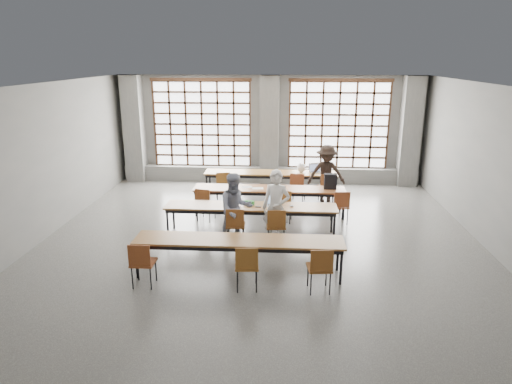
{
  "coord_description": "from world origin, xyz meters",
  "views": [
    {
      "loc": [
        0.55,
        -9.58,
        4.08
      ],
      "look_at": [
        -0.12,
        0.4,
        1.09
      ],
      "focal_mm": 32.0,
      "sensor_mm": 36.0,
      "label": 1
    }
  ],
  "objects_px": {
    "desk_row_a": "(271,174)",
    "laptop_front": "(274,202)",
    "mouse": "(292,206)",
    "red_pouch": "(143,260)",
    "chair_near_left": "(142,260)",
    "chair_back_mid": "(298,184)",
    "chair_mid_right": "(341,204)",
    "chair_back_left": "(223,183)",
    "chair_near_right": "(320,265)",
    "desk_row_b": "(269,190)",
    "desk_row_d": "(239,242)",
    "chair_mid_left": "(205,201)",
    "phone": "(258,207)",
    "chair_mid_centre": "(284,203)",
    "chair_back_right": "(327,185)",
    "student_male": "(276,208)",
    "backpack": "(330,181)",
    "chair_front_left": "(235,222)",
    "green_box": "(249,203)",
    "desk_row_c": "(251,208)",
    "student_female": "(236,209)",
    "student_back": "(326,174)",
    "chair_front_right": "(276,223)",
    "plastic_bag": "(301,168)",
    "laptop_back": "(316,170)"
  },
  "relations": [
    {
      "from": "chair_front_left",
      "to": "mouse",
      "type": "relative_size",
      "value": 8.98
    },
    {
      "from": "chair_back_left",
      "to": "red_pouch",
      "type": "distance_m",
      "value": 5.25
    },
    {
      "from": "chair_mid_centre",
      "to": "student_male",
      "type": "bearing_deg",
      "value": -96.71
    },
    {
      "from": "chair_mid_left",
      "to": "red_pouch",
      "type": "bearing_deg",
      "value": -98.56
    },
    {
      "from": "desk_row_d",
      "to": "laptop_front",
      "type": "relative_size",
      "value": 10.38
    },
    {
      "from": "backpack",
      "to": "red_pouch",
      "type": "distance_m",
      "value": 5.61
    },
    {
      "from": "desk_row_a",
      "to": "laptop_front",
      "type": "relative_size",
      "value": 10.38
    },
    {
      "from": "chair_mid_left",
      "to": "chair_front_left",
      "type": "distance_m",
      "value": 1.78
    },
    {
      "from": "desk_row_a",
      "to": "chair_back_left",
      "type": "relative_size",
      "value": 4.55
    },
    {
      "from": "chair_front_left",
      "to": "green_box",
      "type": "height_order",
      "value": "chair_front_left"
    },
    {
      "from": "desk_row_a",
      "to": "chair_mid_left",
      "type": "bearing_deg",
      "value": -124.49
    },
    {
      "from": "chair_front_right",
      "to": "mouse",
      "type": "bearing_deg",
      "value": 60.62
    },
    {
      "from": "chair_near_right",
      "to": "phone",
      "type": "height_order",
      "value": "chair_near_right"
    },
    {
      "from": "chair_mid_left",
      "to": "student_female",
      "type": "xyz_separation_m",
      "value": [
        0.95,
        -1.38,
        0.28
      ]
    },
    {
      "from": "chair_back_mid",
      "to": "chair_mid_right",
      "type": "xyz_separation_m",
      "value": [
        1.03,
        -1.73,
        0.0
      ]
    },
    {
      "from": "chair_back_mid",
      "to": "chair_mid_right",
      "type": "distance_m",
      "value": 2.01
    },
    {
      "from": "mouse",
      "to": "red_pouch",
      "type": "relative_size",
      "value": 0.49
    },
    {
      "from": "laptop_front",
      "to": "green_box",
      "type": "height_order",
      "value": "laptop_front"
    },
    {
      "from": "desk_row_a",
      "to": "chair_mid_left",
      "type": "xyz_separation_m",
      "value": [
        -1.62,
        -2.35,
        -0.13
      ]
    },
    {
      "from": "desk_row_a",
      "to": "desk_row_b",
      "type": "xyz_separation_m",
      "value": [
        0.0,
        -1.73,
        0.0
      ]
    },
    {
      "from": "desk_row_b",
      "to": "chair_near_right",
      "type": "xyz_separation_m",
      "value": [
        1.07,
        -4.18,
        -0.13
      ]
    },
    {
      "from": "desk_row_c",
      "to": "chair_near_left",
      "type": "relative_size",
      "value": 4.55
    },
    {
      "from": "chair_front_left",
      "to": "desk_row_b",
      "type": "bearing_deg",
      "value": 72.67
    },
    {
      "from": "chair_back_left",
      "to": "phone",
      "type": "distance_m",
      "value": 2.96
    },
    {
      "from": "desk_row_c",
      "to": "chair_back_right",
      "type": "height_order",
      "value": "chair_back_right"
    },
    {
      "from": "chair_mid_centre",
      "to": "red_pouch",
      "type": "height_order",
      "value": "chair_mid_centre"
    },
    {
      "from": "phone",
      "to": "backpack",
      "type": "distance_m",
      "value": 2.44
    },
    {
      "from": "student_female",
      "to": "chair_mid_left",
      "type": "bearing_deg",
      "value": 104.22
    },
    {
      "from": "chair_back_right",
      "to": "mouse",
      "type": "height_order",
      "value": "chair_back_right"
    },
    {
      "from": "chair_back_left",
      "to": "laptop_front",
      "type": "bearing_deg",
      "value": -57.92
    },
    {
      "from": "chair_mid_right",
      "to": "chair_near_right",
      "type": "height_order",
      "value": "same"
    },
    {
      "from": "chair_mid_centre",
      "to": "laptop_front",
      "type": "xyz_separation_m",
      "value": [
        -0.22,
        -0.77,
        0.25
      ]
    },
    {
      "from": "desk_row_b",
      "to": "mouse",
      "type": "bearing_deg",
      "value": -69.15
    },
    {
      "from": "student_male",
      "to": "green_box",
      "type": "bearing_deg",
      "value": 151.65
    },
    {
      "from": "chair_mid_left",
      "to": "red_pouch",
      "type": "relative_size",
      "value": 4.4
    },
    {
      "from": "chair_mid_centre",
      "to": "phone",
      "type": "distance_m",
      "value": 1.15
    },
    {
      "from": "chair_near_right",
      "to": "desk_row_a",
      "type": "bearing_deg",
      "value": 100.28
    },
    {
      "from": "mouse",
      "to": "laptop_front",
      "type": "bearing_deg",
      "value": 162.26
    },
    {
      "from": "chair_back_mid",
      "to": "laptop_back",
      "type": "height_order",
      "value": "laptop_back"
    },
    {
      "from": "desk_row_d",
      "to": "chair_mid_left",
      "type": "height_order",
      "value": "chair_mid_left"
    },
    {
      "from": "desk_row_b",
      "to": "chair_near_left",
      "type": "height_order",
      "value": "chair_near_left"
    },
    {
      "from": "chair_front_right",
      "to": "plastic_bag",
      "type": "relative_size",
      "value": 3.08
    },
    {
      "from": "chair_back_right",
      "to": "chair_mid_right",
      "type": "relative_size",
      "value": 1.0
    },
    {
      "from": "chair_near_left",
      "to": "red_pouch",
      "type": "height_order",
      "value": "chair_near_left"
    },
    {
      "from": "chair_front_left",
      "to": "student_back",
      "type": "height_order",
      "value": "student_back"
    },
    {
      "from": "chair_front_right",
      "to": "chair_near_left",
      "type": "height_order",
      "value": "same"
    },
    {
      "from": "desk_row_a",
      "to": "backpack",
      "type": "relative_size",
      "value": 10.0
    },
    {
      "from": "chair_front_left",
      "to": "student_back",
      "type": "bearing_deg",
      "value": 56.05
    },
    {
      "from": "chair_back_mid",
      "to": "student_female",
      "type": "xyz_separation_m",
      "value": [
        -1.45,
        -3.1,
        0.28
      ]
    },
    {
      "from": "chair_mid_centre",
      "to": "mouse",
      "type": "relative_size",
      "value": 8.98
    }
  ]
}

